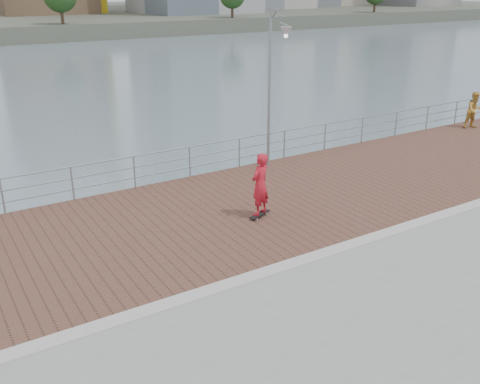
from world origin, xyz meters
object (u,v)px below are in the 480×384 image
skateboarder (260,184)px  bystander (474,110)px  street_lamp (276,64)px  guardrail (163,163)px

skateboarder → bystander: bearing=170.5°
street_lamp → skateboarder: bearing=-130.7°
bystander → guardrail: bearing=-165.1°
guardrail → street_lamp: 5.16m
guardrail → skateboarder: skateboarder is taller
bystander → street_lamp: bearing=-161.9°
skateboarder → bystander: 14.58m
guardrail → bystander: 15.42m
street_lamp → guardrail: bearing=167.5°
guardrail → street_lamp: street_lamp is taller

